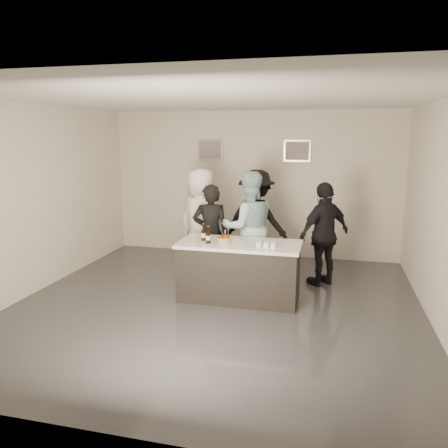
# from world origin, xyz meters

# --- Properties ---
(floor) EXTENTS (6.00, 6.00, 0.00)m
(floor) POSITION_xyz_m (0.00, 0.00, 0.00)
(floor) COLOR #3D3D42
(floor) RESTS_ON ground
(ceiling) EXTENTS (6.00, 6.00, 0.00)m
(ceiling) POSITION_xyz_m (0.00, 0.00, 3.00)
(ceiling) COLOR white
(wall_back) EXTENTS (6.00, 0.04, 3.00)m
(wall_back) POSITION_xyz_m (0.00, 3.00, 1.50)
(wall_back) COLOR silver
(wall_back) RESTS_ON ground
(wall_front) EXTENTS (6.00, 0.04, 3.00)m
(wall_front) POSITION_xyz_m (0.00, -3.00, 1.50)
(wall_front) COLOR silver
(wall_front) RESTS_ON ground
(wall_left) EXTENTS (0.04, 6.00, 3.00)m
(wall_left) POSITION_xyz_m (-3.00, 0.00, 1.50)
(wall_left) COLOR silver
(wall_left) RESTS_ON ground
(wall_right) EXTENTS (0.04, 6.00, 3.00)m
(wall_right) POSITION_xyz_m (3.00, 0.00, 1.50)
(wall_right) COLOR silver
(wall_right) RESTS_ON ground
(picture_left) EXTENTS (0.54, 0.04, 0.44)m
(picture_left) POSITION_xyz_m (-0.90, 2.97, 2.20)
(picture_left) COLOR #B2B2B7
(picture_left) RESTS_ON wall_back
(picture_right) EXTENTS (0.54, 0.04, 0.44)m
(picture_right) POSITION_xyz_m (0.90, 2.97, 2.20)
(picture_right) COLOR #B2B2B7
(picture_right) RESTS_ON wall_back
(bar_counter) EXTENTS (1.86, 0.86, 0.90)m
(bar_counter) POSITION_xyz_m (0.28, 0.36, 0.45)
(bar_counter) COLOR white
(bar_counter) RESTS_ON ground
(cake) EXTENTS (0.21, 0.21, 0.08)m
(cake) POSITION_xyz_m (0.06, 0.27, 0.94)
(cake) COLOR orange
(cake) RESTS_ON bar_counter
(beer_bottle_a) EXTENTS (0.07, 0.07, 0.26)m
(beer_bottle_a) POSITION_xyz_m (-0.30, 0.36, 1.03)
(beer_bottle_a) COLOR black
(beer_bottle_a) RESTS_ON bar_counter
(beer_bottle_b) EXTENTS (0.07, 0.07, 0.26)m
(beer_bottle_b) POSITION_xyz_m (-0.18, 0.21, 1.03)
(beer_bottle_b) COLOR black
(beer_bottle_b) RESTS_ON bar_counter
(tumbler_cluster) EXTENTS (0.30, 0.19, 0.08)m
(tumbler_cluster) POSITION_xyz_m (0.71, 0.22, 0.94)
(tumbler_cluster) COLOR orange
(tumbler_cluster) RESTS_ON bar_counter
(candles) EXTENTS (0.24, 0.08, 0.01)m
(candles) POSITION_xyz_m (-0.07, 0.03, 0.90)
(candles) COLOR pink
(candles) RESTS_ON bar_counter
(person_main_black) EXTENTS (0.70, 0.55, 1.70)m
(person_main_black) POSITION_xyz_m (-0.38, 1.08, 0.85)
(person_main_black) COLOR black
(person_main_black) RESTS_ON ground
(person_main_blue) EXTENTS (1.15, 1.04, 1.92)m
(person_main_blue) POSITION_xyz_m (0.25, 1.22, 0.96)
(person_main_blue) COLOR #ACDAE1
(person_main_blue) RESTS_ON ground
(person_guest_left) EXTENTS (1.10, 0.91, 1.93)m
(person_guest_left) POSITION_xyz_m (-0.68, 1.52, 0.96)
(person_guest_left) COLOR white
(person_guest_left) RESTS_ON ground
(person_guest_right) EXTENTS (1.03, 1.03, 1.75)m
(person_guest_right) POSITION_xyz_m (1.52, 1.37, 0.88)
(person_guest_right) COLOR black
(person_guest_right) RESTS_ON ground
(person_guest_back) EXTENTS (1.37, 1.02, 1.89)m
(person_guest_back) POSITION_xyz_m (0.26, 1.96, 0.94)
(person_guest_back) COLOR black
(person_guest_back) RESTS_ON ground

